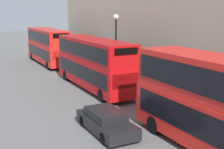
# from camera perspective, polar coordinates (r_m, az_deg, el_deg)

# --- Properties ---
(bus_second_in_queue) EXTENTS (2.59, 11.33, 4.26)m
(bus_second_in_queue) POSITION_cam_1_polar(r_m,az_deg,el_deg) (26.57, -3.38, 2.40)
(bus_second_in_queue) COLOR #B20C0F
(bus_second_in_queue) RESTS_ON ground
(bus_third_in_queue) EXTENTS (2.59, 10.93, 4.33)m
(bus_third_in_queue) POSITION_cam_1_polar(r_m,az_deg,el_deg) (39.85, -11.63, 5.32)
(bus_third_in_queue) COLOR red
(bus_third_in_queue) RESTS_ON ground
(car_hatchback) EXTENTS (1.82, 4.42, 1.27)m
(car_hatchback) POSITION_cam_1_polar(r_m,az_deg,el_deg) (17.31, -1.10, -8.42)
(car_hatchback) COLOR black
(car_hatchback) RESTS_ON ground
(street_lamp) EXTENTS (0.44, 0.44, 6.31)m
(street_lamp) POSITION_cam_1_polar(r_m,az_deg,el_deg) (26.54, 0.73, 5.79)
(street_lamp) COLOR black
(street_lamp) RESTS_ON ground
(pedestrian) EXTENTS (0.36, 0.36, 1.72)m
(pedestrian) POSITION_cam_1_polar(r_m,az_deg,el_deg) (22.57, 9.11, -3.46)
(pedestrian) COLOR brown
(pedestrian) RESTS_ON ground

